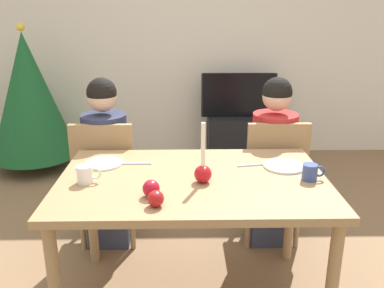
# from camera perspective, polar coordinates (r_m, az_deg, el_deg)

# --- Properties ---
(back_wall) EXTENTS (6.40, 0.10, 2.60)m
(back_wall) POSITION_cam_1_polar(r_m,az_deg,el_deg) (4.61, -0.61, 14.68)
(back_wall) COLOR beige
(back_wall) RESTS_ON ground
(dining_table) EXTENTS (1.40, 0.90, 0.75)m
(dining_table) POSITION_cam_1_polar(r_m,az_deg,el_deg) (2.20, 0.10, -6.67)
(dining_table) COLOR #99754C
(dining_table) RESTS_ON ground
(chair_left) EXTENTS (0.40, 0.40, 0.90)m
(chair_left) POSITION_cam_1_polar(r_m,az_deg,el_deg) (2.87, -11.69, -4.28)
(chair_left) COLOR #99754C
(chair_left) RESTS_ON ground
(chair_right) EXTENTS (0.40, 0.40, 0.90)m
(chair_right) POSITION_cam_1_polar(r_m,az_deg,el_deg) (2.89, 11.07, -4.12)
(chair_right) COLOR #99754C
(chair_right) RESTS_ON ground
(person_left_child) EXTENTS (0.30, 0.30, 1.17)m
(person_left_child) POSITION_cam_1_polar(r_m,az_deg,el_deg) (2.88, -11.65, -2.98)
(person_left_child) COLOR #33384C
(person_left_child) RESTS_ON ground
(person_right_child) EXTENTS (0.30, 0.30, 1.17)m
(person_right_child) POSITION_cam_1_polar(r_m,az_deg,el_deg) (2.89, 11.01, -2.82)
(person_right_child) COLOR #33384C
(person_right_child) RESTS_ON ground
(tv_stand) EXTENTS (0.64, 0.40, 0.48)m
(tv_stand) POSITION_cam_1_polar(r_m,az_deg,el_deg) (4.54, 6.23, 0.88)
(tv_stand) COLOR black
(tv_stand) RESTS_ON ground
(tv) EXTENTS (0.79, 0.05, 0.46)m
(tv) POSITION_cam_1_polar(r_m,az_deg,el_deg) (4.43, 6.44, 6.70)
(tv) COLOR black
(tv) RESTS_ON tv_stand
(christmas_tree) EXTENTS (0.84, 0.84, 1.46)m
(christmas_tree) POSITION_cam_1_polar(r_m,az_deg,el_deg) (4.42, -21.49, 6.15)
(christmas_tree) COLOR brown
(christmas_tree) RESTS_ON ground
(candle_centerpiece) EXTENTS (0.09, 0.09, 0.31)m
(candle_centerpiece) POSITION_cam_1_polar(r_m,az_deg,el_deg) (2.09, 1.52, -3.63)
(candle_centerpiece) COLOR red
(candle_centerpiece) RESTS_ON dining_table
(plate_left) EXTENTS (0.21, 0.21, 0.01)m
(plate_left) POSITION_cam_1_polar(r_m,az_deg,el_deg) (2.40, -12.03, -2.63)
(plate_left) COLOR white
(plate_left) RESTS_ON dining_table
(plate_right) EXTENTS (0.23, 0.23, 0.01)m
(plate_right) POSITION_cam_1_polar(r_m,az_deg,el_deg) (2.37, 12.57, -2.97)
(plate_right) COLOR white
(plate_right) RESTS_ON dining_table
(mug_left) EXTENTS (0.12, 0.08, 0.09)m
(mug_left) POSITION_cam_1_polar(r_m,az_deg,el_deg) (2.17, -14.44, -4.05)
(mug_left) COLOR white
(mug_left) RESTS_ON dining_table
(mug_right) EXTENTS (0.12, 0.08, 0.09)m
(mug_right) POSITION_cam_1_polar(r_m,az_deg,el_deg) (2.22, 15.99, -3.74)
(mug_right) COLOR #33477F
(mug_right) RESTS_ON dining_table
(fork_left) EXTENTS (0.18, 0.02, 0.01)m
(fork_left) POSITION_cam_1_polar(r_m,az_deg,el_deg) (2.37, -7.76, -2.68)
(fork_left) COLOR silver
(fork_left) RESTS_ON dining_table
(fork_right) EXTENTS (0.18, 0.04, 0.01)m
(fork_right) POSITION_cam_1_polar(r_m,az_deg,el_deg) (2.36, 8.38, -2.86)
(fork_right) COLOR silver
(fork_right) RESTS_ON dining_table
(apple_near_candle) EXTENTS (0.08, 0.08, 0.08)m
(apple_near_candle) POSITION_cam_1_polar(r_m,az_deg,el_deg) (1.96, -5.64, -6.10)
(apple_near_candle) COLOR #AD1222
(apple_near_candle) RESTS_ON dining_table
(apple_by_left_plate) EXTENTS (0.08, 0.08, 0.08)m
(apple_by_left_plate) POSITION_cam_1_polar(r_m,az_deg,el_deg) (1.87, -5.01, -7.49)
(apple_by_left_plate) COLOR #AA1718
(apple_by_left_plate) RESTS_ON dining_table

